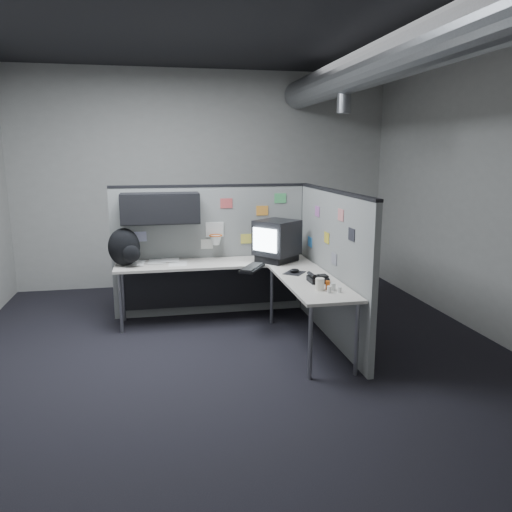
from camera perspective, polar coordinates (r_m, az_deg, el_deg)
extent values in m
cube|color=black|center=(5.26, -2.39, -10.80)|extent=(5.60, 5.60, 0.01)
cube|color=black|center=(5.00, -2.74, 25.53)|extent=(5.60, 5.60, 0.01)
cube|color=#9E9E99|center=(7.66, -5.78, 8.63)|extent=(5.60, 0.01, 3.20)
cube|color=#9E9E99|center=(2.17, 8.76, 0.54)|extent=(5.60, 0.01, 3.20)
cube|color=#9E9E99|center=(5.98, 25.27, 6.69)|extent=(0.01, 5.60, 3.20)
cylinder|color=slate|center=(5.32, 13.43, 20.51)|extent=(0.40, 5.49, 0.40)
cylinder|color=slate|center=(6.02, 10.03, 17.19)|extent=(0.16, 0.16, 0.30)
cube|color=gray|center=(6.26, -5.06, 0.55)|extent=(2.43, 0.06, 1.60)
cube|color=black|center=(6.15, -5.20, 8.02)|extent=(2.43, 0.07, 0.03)
cube|color=black|center=(6.49, 5.40, 0.95)|extent=(0.07, 0.07, 1.60)
cube|color=black|center=(5.94, -10.88, 5.39)|extent=(0.90, 0.35, 0.35)
cube|color=black|center=(5.76, -10.87, 5.20)|extent=(0.90, 0.02, 0.33)
cube|color=silver|center=(6.17, -4.74, 3.04)|extent=(0.22, 0.02, 0.18)
torus|color=#D85914|center=(6.09, -4.64, 2.36)|extent=(0.16, 0.16, 0.01)
cone|color=white|center=(6.10, -4.63, 1.80)|extent=(0.14, 0.14, 0.11)
cube|color=silver|center=(6.15, -13.10, 2.18)|extent=(0.15, 0.01, 0.12)
cube|color=#CC4C4C|center=(6.16, -3.41, 6.04)|extent=(0.15, 0.01, 0.12)
cube|color=#E5D84C|center=(6.26, -1.09, 1.99)|extent=(0.15, 0.01, 0.12)
cube|color=orange|center=(6.24, 0.72, 5.22)|extent=(0.15, 0.01, 0.12)
cube|color=#4CB266|center=(6.28, 2.79, 6.62)|extent=(0.15, 0.01, 0.12)
cube|color=silver|center=(6.20, -5.64, 1.37)|extent=(0.15, 0.01, 0.12)
cube|color=gray|center=(5.48, 8.62, -1.16)|extent=(0.06, 2.23, 1.60)
cube|color=black|center=(5.36, 8.89, 7.36)|extent=(0.07, 2.23, 0.03)
cube|color=#B266B2|center=(5.78, 7.01, 5.10)|extent=(0.01, 0.15, 0.12)
cube|color=gold|center=(5.49, 8.08, 2.07)|extent=(0.01, 0.15, 0.12)
cube|color=#D87F7F|center=(5.07, 9.66, 4.65)|extent=(0.01, 0.15, 0.12)
cube|color=#337FCC|center=(6.08, 6.18, 1.62)|extent=(0.01, 0.15, 0.12)
cube|color=#26262D|center=(4.82, 10.86, 2.43)|extent=(0.01, 0.15, 0.12)
cube|color=gray|center=(5.29, 8.91, -0.30)|extent=(0.01, 0.15, 0.12)
cube|color=beige|center=(5.96, -4.85, -0.85)|extent=(2.30, 0.56, 0.03)
cube|color=beige|center=(5.13, 6.32, -2.96)|extent=(0.56, 1.55, 0.03)
cube|color=black|center=(6.25, -5.03, -3.23)|extent=(2.18, 0.02, 0.55)
cylinder|color=gray|center=(5.83, -15.20, -5.25)|extent=(0.04, 0.04, 0.70)
cylinder|color=gray|center=(6.25, -14.94, -4.08)|extent=(0.04, 0.04, 0.70)
cylinder|color=gray|center=(5.95, 1.80, -4.47)|extent=(0.04, 0.04, 0.70)
cylinder|color=gray|center=(4.54, 6.23, -9.80)|extent=(0.04, 0.04, 0.70)
cylinder|color=gray|center=(4.69, 11.43, -9.27)|extent=(0.04, 0.04, 0.70)
cube|color=black|center=(5.99, 2.39, -0.20)|extent=(0.55, 0.54, 0.08)
cube|color=black|center=(5.94, 2.41, 2.13)|extent=(0.61, 0.61, 0.41)
cube|color=white|center=(5.76, 1.00, 1.83)|extent=(0.22, 0.27, 0.27)
cube|color=black|center=(5.57, -0.45, -1.41)|extent=(0.37, 0.47, 0.03)
cube|color=black|center=(5.56, -0.45, -1.21)|extent=(0.33, 0.43, 0.01)
cube|color=black|center=(5.42, 4.41, -1.93)|extent=(0.29, 0.29, 0.01)
ellipsoid|color=black|center=(5.42, 4.41, -1.67)|extent=(0.12, 0.08, 0.04)
cube|color=black|center=(5.07, 7.08, -2.67)|extent=(0.19, 0.20, 0.05)
cylinder|color=black|center=(5.05, 6.39, -2.16)|extent=(0.04, 0.18, 0.04)
cube|color=black|center=(5.07, 7.69, -2.26)|extent=(0.08, 0.11, 0.02)
cylinder|color=silver|center=(4.78, 8.81, -3.51)|extent=(0.05, 0.05, 0.07)
cylinder|color=silver|center=(4.71, 8.37, -3.80)|extent=(0.05, 0.05, 0.06)
cylinder|color=silver|center=(4.73, 9.53, -3.83)|extent=(0.04, 0.04, 0.05)
cylinder|color=#D85914|center=(4.81, 8.20, -3.32)|extent=(0.05, 0.05, 0.08)
cylinder|color=white|center=(4.77, 7.31, -3.22)|extent=(0.10, 0.10, 0.12)
cube|color=white|center=(5.93, -8.90, -0.86)|extent=(0.23, 0.31, 0.00)
cube|color=white|center=(6.09, -11.20, -0.58)|extent=(0.23, 0.31, 0.00)
cube|color=white|center=(6.01, -13.62, -0.82)|extent=(0.23, 0.31, 0.00)
cube|color=white|center=(6.12, -9.78, -0.40)|extent=(0.23, 0.31, 0.00)
ellipsoid|color=black|center=(5.91, -14.85, 1.00)|extent=(0.41, 0.34, 0.44)
ellipsoid|color=black|center=(5.80, -14.06, 0.23)|extent=(0.22, 0.16, 0.20)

